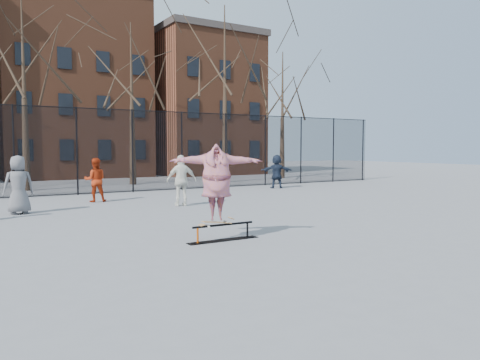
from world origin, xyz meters
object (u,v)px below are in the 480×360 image
skateboard (217,222)px  skater (217,183)px  bystander_red (95,180)px  bystander_navy (277,171)px  skate_rail (223,234)px  bystander_grey (18,185)px  bystander_white (182,181)px

skateboard → skater: (0.00, 0.00, 0.92)m
bystander_red → bystander_navy: bystander_navy is taller
bystander_navy → skate_rail: bearing=77.6°
skater → bystander_grey: bearing=139.6°
skater → bystander_red: size_ratio=1.24×
skateboard → bystander_grey: 8.02m
skate_rail → skater: 1.22m
skateboard → bystander_navy: bearing=48.4°
bystander_navy → bystander_red: bearing=36.2°
bystander_grey → bystander_white: bystander_grey is taller
skateboard → bystander_red: bystander_red is taller
bystander_red → bystander_grey: bearing=47.2°
bystander_white → bystander_navy: size_ratio=1.06×
bystander_grey → bystander_navy: bystander_grey is taller
skateboard → skater: size_ratio=0.35×
bystander_red → bystander_white: 3.83m
bystander_white → bystander_navy: 8.62m
skater → bystander_grey: (-3.35, 7.27, -0.41)m
skater → bystander_white: size_ratio=1.14×
skateboard → bystander_white: size_ratio=0.40×
bystander_red → bystander_navy: size_ratio=0.98×
bystander_navy → skateboard: bearing=77.1°
skater → skateboard: bearing=0.0°
skater → bystander_red: bearing=116.9°
skater → bystander_grey: 8.02m
skate_rail → skateboard: bearing=180.0°
skateboard → skater: bearing=0.0°
bystander_white → bystander_navy: (7.47, 4.29, -0.05)m
bystander_grey → bystander_navy: (12.88, 3.45, -0.07)m
skater → bystander_navy: size_ratio=1.21×
skate_rail → skateboard: size_ratio=2.35×
skate_rail → bystander_navy: (9.35, 10.72, 0.74)m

